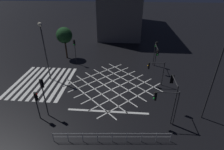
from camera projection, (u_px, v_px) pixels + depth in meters
The scene contains 14 objects.
ground_plane at pixel (112, 85), 24.58m from camera, with size 200.00×200.00×0.00m, color black.
road_markings at pixel (65, 84), 24.85m from camera, with size 13.79×20.87×0.01m.
traffic_light_nw_main at pixel (156, 52), 27.46m from camera, with size 3.06×0.36×3.99m.
traffic_light_se_main at pixel (43, 90), 17.69m from camera, with size 0.39×0.36×4.54m.
traffic_light_ne_main at pixel (173, 90), 17.55m from camera, with size 2.57×0.36×4.59m.
traffic_light_se_cross at pixel (37, 100), 17.58m from camera, with size 0.36×0.39×3.36m.
traffic_light_nw_cross at pixel (156, 49), 28.55m from camera, with size 0.36×0.39×4.28m.
traffic_light_median_north at pixel (155, 68), 23.42m from camera, with size 0.36×2.28×3.55m.
traffic_light_sw_main at pixel (75, 47), 29.10m from camera, with size 0.39×0.36×4.40m.
traffic_light_ne_cross at pixel (165, 101), 16.54m from camera, with size 0.36×2.38×4.11m.
street_lamp_east at pixel (221, 57), 15.42m from camera, with size 0.59×0.59×9.54m.
street_lamp_far at pixel (43, 40), 23.22m from camera, with size 0.54×0.54×8.30m.
street_tree_near at pixel (64, 35), 30.92m from camera, with size 2.83×2.83×5.75m.
pedestrian_railing at pixel (112, 136), 15.77m from camera, with size 0.95×10.71×1.05m.
Camera 1 is at (20.73, 1.74, 13.16)m, focal length 28.00 mm.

